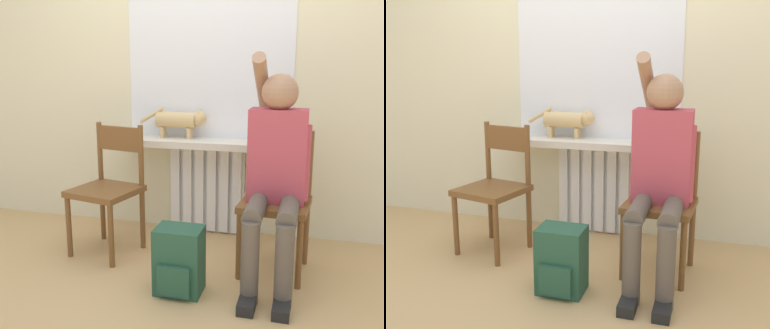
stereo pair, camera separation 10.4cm
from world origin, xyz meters
TOP-DOWN VIEW (x-y plane):
  - ground_plane at (0.00, 0.00)m, footprint 12.00×12.00m
  - wall_with_window at (0.00, 1.23)m, footprint 7.00×0.06m
  - radiator at (0.00, 1.15)m, footprint 0.57×0.08m
  - windowsill at (0.00, 1.06)m, footprint 1.29×0.28m
  - window_glass at (0.00, 1.20)m, footprint 1.23×0.01m
  - chair_left at (-0.56, 0.61)m, footprint 0.48×0.48m
  - chair_right at (0.57, 0.61)m, footprint 0.44×0.44m
  - person at (0.57, 0.50)m, footprint 0.36×0.99m
  - cat at (-0.19, 1.10)m, footprint 0.52×0.11m
  - backpack at (0.07, 0.16)m, footprint 0.26×0.23m

SIDE VIEW (x-z plane):
  - ground_plane at x=0.00m, z-range 0.00..0.00m
  - backpack at x=0.07m, z-range 0.00..0.38m
  - radiator at x=0.00m, z-range 0.00..0.68m
  - chair_left at x=-0.56m, z-range 0.02..0.90m
  - chair_right at x=0.57m, z-range 0.02..0.90m
  - person at x=0.57m, z-range 0.01..1.36m
  - windowsill at x=0.00m, z-range 0.68..0.73m
  - cat at x=-0.19m, z-range 0.75..0.98m
  - window_glass at x=0.00m, z-range 0.73..1.77m
  - wall_with_window at x=0.00m, z-range 0.00..2.70m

